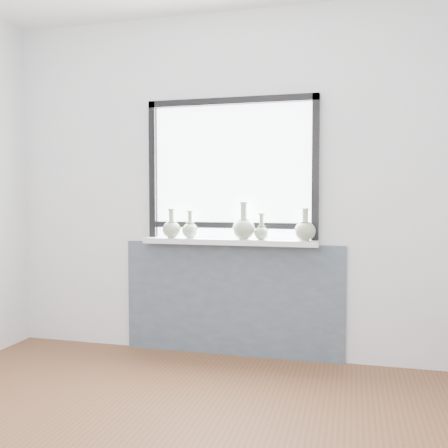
% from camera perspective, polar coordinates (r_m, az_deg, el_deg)
% --- Properties ---
extents(back_wall, '(3.60, 0.02, 2.60)m').
position_cam_1_polar(back_wall, '(3.80, 0.99, 4.43)').
color(back_wall, silver).
rests_on(back_wall, ground).
extents(apron_panel, '(1.70, 0.03, 0.86)m').
position_cam_1_polar(apron_panel, '(3.85, 0.87, -8.61)').
color(apron_panel, '#516069').
rests_on(apron_panel, ground).
extents(windowsill, '(1.32, 0.18, 0.04)m').
position_cam_1_polar(windowsill, '(3.72, 0.62, -2.02)').
color(windowsill, silver).
rests_on(windowsill, apron_panel).
extents(window, '(1.30, 0.06, 1.05)m').
position_cam_1_polar(window, '(3.77, 0.86, 6.58)').
color(window, black).
rests_on(window, windowsill).
extents(vase_a, '(0.14, 0.14, 0.22)m').
position_cam_1_polar(vase_a, '(3.83, -6.01, -0.48)').
color(vase_a, '#9BAB8A').
rests_on(vase_a, windowsill).
extents(vase_b, '(0.13, 0.13, 0.21)m').
position_cam_1_polar(vase_b, '(3.80, -3.88, -0.59)').
color(vase_b, '#9BAB8A').
rests_on(vase_b, windowsill).
extents(vase_c, '(0.17, 0.17, 0.28)m').
position_cam_1_polar(vase_c, '(3.68, 2.27, -0.36)').
color(vase_c, '#9BAB8A').
rests_on(vase_c, windowsill).
extents(vase_d, '(0.11, 0.11, 0.20)m').
position_cam_1_polar(vase_d, '(3.64, 4.31, -0.85)').
color(vase_d, '#9BAB8A').
rests_on(vase_d, windowsill).
extents(vase_e, '(0.15, 0.15, 0.23)m').
position_cam_1_polar(vase_e, '(3.60, 9.23, -0.66)').
color(vase_e, '#9BAB8A').
rests_on(vase_e, windowsill).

